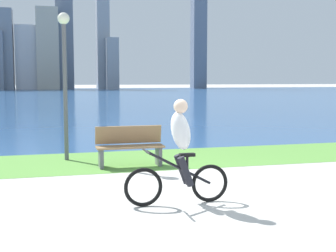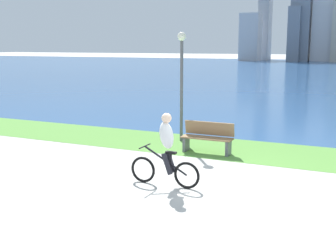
# 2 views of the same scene
# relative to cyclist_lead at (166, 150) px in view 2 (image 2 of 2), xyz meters

# --- Properties ---
(ground_plane) EXTENTS (300.00, 300.00, 0.00)m
(ground_plane) POSITION_rel_cyclist_lead_xyz_m (0.67, 0.59, -0.83)
(ground_plane) COLOR #B2AFA8
(grass_strip_bayside) EXTENTS (120.00, 2.86, 0.01)m
(grass_strip_bayside) POSITION_rel_cyclist_lead_xyz_m (0.67, 4.03, -0.82)
(grass_strip_bayside) COLOR #59933D
(grass_strip_bayside) RESTS_ON ground
(cyclist_lead) EXTENTS (1.68, 0.52, 1.64)m
(cyclist_lead) POSITION_rel_cyclist_lead_xyz_m (0.00, 0.00, 0.00)
(cyclist_lead) COLOR black
(cyclist_lead) RESTS_ON ground
(bench_near_path) EXTENTS (1.50, 0.47, 0.90)m
(bench_near_path) POSITION_rel_cyclist_lead_xyz_m (-0.21, 3.29, -0.38)
(bench_near_path) COLOR olive
(bench_near_path) RESTS_ON ground
(lamppost_tall) EXTENTS (0.28, 0.28, 3.50)m
(lamppost_tall) POSITION_rel_cyclist_lead_xyz_m (-1.54, 4.47, 1.50)
(lamppost_tall) COLOR #595960
(lamppost_tall) RESTS_ON ground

